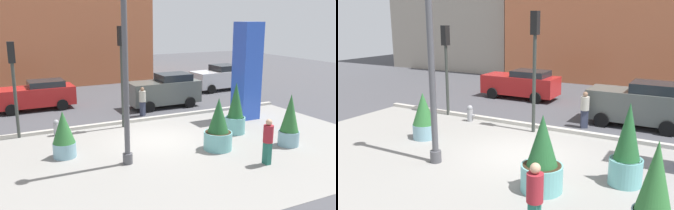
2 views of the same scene
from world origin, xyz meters
TOP-DOWN VIEW (x-y plane):
  - ground_plane at (0.00, 4.00)m, footprint 60.00×60.00m
  - plaza_pavement at (0.00, -2.00)m, footprint 18.00×10.00m
  - curb_strip at (0.00, 3.12)m, footprint 18.00×0.24m
  - lamp_post at (-2.09, -1.93)m, footprint 0.44×0.44m
  - art_pillar_blue at (5.68, 1.30)m, footprint 1.11×1.11m
  - potted_plant_near_right at (4.61, -3.01)m, footprint 0.85×0.85m
  - potted_plant_curbside at (1.70, -2.11)m, footprint 1.14×1.14m
  - potted_plant_mid_plaza at (-4.03, -0.24)m, footprint 0.87×0.87m
  - potted_plant_near_left at (3.61, -0.65)m, footprint 0.93×0.93m
  - fire_hydrant at (-3.83, 2.61)m, footprint 0.36×0.26m
  - traffic_light_corner at (-0.67, 2.55)m, footprint 0.28×0.42m
  - traffic_light_far_side at (-5.40, 3.04)m, footprint 0.28×0.42m
  - car_passing_lane at (2.97, 5.47)m, footprint 4.23×1.97m
  - car_intersection at (-3.98, 8.11)m, footprint 4.40×1.99m
  - car_curb_east at (8.75, 8.44)m, footprint 3.90×2.16m
  - pedestrian_by_curb at (2.44, -4.21)m, footprint 0.37×0.37m
  - pedestrian_crossing at (0.98, 4.11)m, footprint 0.50×0.50m

SIDE VIEW (x-z plane):
  - ground_plane at x=0.00m, z-range 0.00..0.00m
  - plaza_pavement at x=0.00m, z-range -0.01..0.01m
  - curb_strip at x=0.00m, z-range 0.00..0.16m
  - fire_hydrant at x=-3.83m, z-range -0.01..0.74m
  - car_intersection at x=-3.98m, z-range 0.02..1.68m
  - pedestrian_crossing at x=0.98m, z-range 0.08..1.66m
  - potted_plant_mid_plaza at x=-4.03m, z-range -0.02..1.80m
  - potted_plant_curbside at x=1.70m, z-range -0.16..1.97m
  - car_curb_east at x=8.75m, z-range 0.00..1.81m
  - pedestrian_by_curb at x=2.44m, z-range 0.10..1.80m
  - car_passing_lane at x=2.97m, z-range 0.00..1.96m
  - potted_plant_near_right at x=4.61m, z-range -0.07..2.12m
  - potted_plant_near_left at x=3.61m, z-range -0.14..2.24m
  - art_pillar_blue at x=5.68m, z-range 0.00..5.00m
  - traffic_light_far_side at x=-5.40m, z-range 0.76..4.99m
  - traffic_light_corner at x=-0.67m, z-range 0.83..5.66m
  - lamp_post at x=-2.09m, z-range -0.09..7.26m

